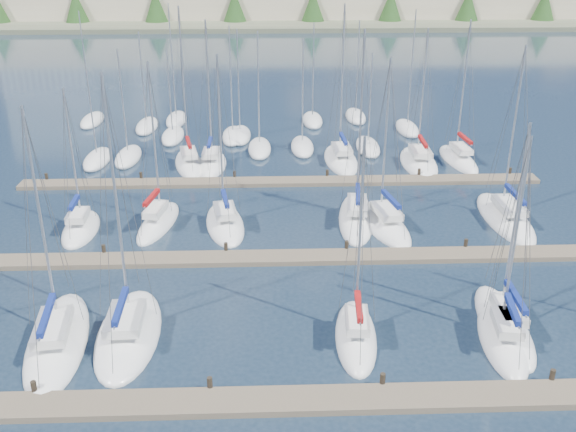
{
  "coord_description": "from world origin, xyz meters",
  "views": [
    {
      "loc": [
        -1.25,
        -21.09,
        19.46
      ],
      "look_at": [
        0.0,
        14.0,
        4.0
      ],
      "focal_mm": 40.0,
      "sensor_mm": 36.0,
      "label": 1
    }
  ],
  "objects_px": {
    "sailboat_k": "(356,217)",
    "sailboat_j": "(225,224)",
    "sailboat_m": "(505,218)",
    "sailboat_f": "(504,324)",
    "sailboat_b": "(57,341)",
    "sailboat_d": "(356,336)",
    "sailboat_r": "(458,159)",
    "sailboat_o": "(212,164)",
    "sailboat_p": "(341,159)",
    "sailboat_h": "(81,229)",
    "sailboat_n": "(189,163)",
    "sailboat_q": "(419,162)",
    "sailboat_l": "(384,224)",
    "sailboat_e": "(503,338)",
    "sailboat_i": "(158,222)",
    "sailboat_c": "(129,333)"
  },
  "relations": [
    {
      "from": "sailboat_i",
      "to": "sailboat_k",
      "type": "distance_m",
      "value": 14.6
    },
    {
      "from": "sailboat_n",
      "to": "sailboat_j",
      "type": "bearing_deg",
      "value": -84.64
    },
    {
      "from": "sailboat_o",
      "to": "sailboat_m",
      "type": "bearing_deg",
      "value": -29.26
    },
    {
      "from": "sailboat_h",
      "to": "sailboat_m",
      "type": "distance_m",
      "value": 31.02
    },
    {
      "from": "sailboat_i",
      "to": "sailboat_o",
      "type": "distance_m",
      "value": 13.28
    },
    {
      "from": "sailboat_p",
      "to": "sailboat_f",
      "type": "bearing_deg",
      "value": -80.3
    },
    {
      "from": "sailboat_m",
      "to": "sailboat_o",
      "type": "bearing_deg",
      "value": 150.52
    },
    {
      "from": "sailboat_i",
      "to": "sailboat_m",
      "type": "distance_m",
      "value": 25.63
    },
    {
      "from": "sailboat_l",
      "to": "sailboat_r",
      "type": "relative_size",
      "value": 0.94
    },
    {
      "from": "sailboat_r",
      "to": "sailboat_h",
      "type": "bearing_deg",
      "value": -159.47
    },
    {
      "from": "sailboat_i",
      "to": "sailboat_l",
      "type": "relative_size",
      "value": 0.98
    },
    {
      "from": "sailboat_p",
      "to": "sailboat_h",
      "type": "bearing_deg",
      "value": -145.99
    },
    {
      "from": "sailboat_b",
      "to": "sailboat_d",
      "type": "distance_m",
      "value": 15.51
    },
    {
      "from": "sailboat_i",
      "to": "sailboat_f",
      "type": "height_order",
      "value": "sailboat_i"
    },
    {
      "from": "sailboat_i",
      "to": "sailboat_e",
      "type": "xyz_separation_m",
      "value": [
        20.13,
        -15.39,
        -0.01
      ]
    },
    {
      "from": "sailboat_k",
      "to": "sailboat_m",
      "type": "bearing_deg",
      "value": 4.64
    },
    {
      "from": "sailboat_b",
      "to": "sailboat_e",
      "type": "relative_size",
      "value": 1.12
    },
    {
      "from": "sailboat_r",
      "to": "sailboat_j",
      "type": "bearing_deg",
      "value": -150.78
    },
    {
      "from": "sailboat_r",
      "to": "sailboat_l",
      "type": "bearing_deg",
      "value": -127.75
    },
    {
      "from": "sailboat_p",
      "to": "sailboat_e",
      "type": "bearing_deg",
      "value": -81.76
    },
    {
      "from": "sailboat_l",
      "to": "sailboat_j",
      "type": "height_order",
      "value": "sailboat_j"
    },
    {
      "from": "sailboat_i",
      "to": "sailboat_q",
      "type": "distance_m",
      "value": 25.45
    },
    {
      "from": "sailboat_n",
      "to": "sailboat_j",
      "type": "height_order",
      "value": "sailboat_n"
    },
    {
      "from": "sailboat_e",
      "to": "sailboat_j",
      "type": "distance_m",
      "value": 21.41
    },
    {
      "from": "sailboat_o",
      "to": "sailboat_p",
      "type": "relative_size",
      "value": 0.92
    },
    {
      "from": "sailboat_q",
      "to": "sailboat_r",
      "type": "xyz_separation_m",
      "value": [
        3.91,
        0.69,
        0.02
      ]
    },
    {
      "from": "sailboat_m",
      "to": "sailboat_f",
      "type": "bearing_deg",
      "value": -109.25
    },
    {
      "from": "sailboat_i",
      "to": "sailboat_o",
      "type": "height_order",
      "value": "sailboat_o"
    },
    {
      "from": "sailboat_o",
      "to": "sailboat_r",
      "type": "height_order",
      "value": "sailboat_o"
    },
    {
      "from": "sailboat_m",
      "to": "sailboat_f",
      "type": "xyz_separation_m",
      "value": [
        -4.99,
        -14.05,
        0.01
      ]
    },
    {
      "from": "sailboat_h",
      "to": "sailboat_n",
      "type": "distance_m",
      "value": 15.3
    },
    {
      "from": "sailboat_m",
      "to": "sailboat_n",
      "type": "bearing_deg",
      "value": 152.39
    },
    {
      "from": "sailboat_k",
      "to": "sailboat_r",
      "type": "relative_size",
      "value": 1.07
    },
    {
      "from": "sailboat_k",
      "to": "sailboat_j",
      "type": "bearing_deg",
      "value": -167.57
    },
    {
      "from": "sailboat_d",
      "to": "sailboat_e",
      "type": "relative_size",
      "value": 0.99
    },
    {
      "from": "sailboat_b",
      "to": "sailboat_f",
      "type": "height_order",
      "value": "sailboat_b"
    },
    {
      "from": "sailboat_m",
      "to": "sailboat_r",
      "type": "xyz_separation_m",
      "value": [
        0.29,
        13.49,
        0.02
      ]
    },
    {
      "from": "sailboat_b",
      "to": "sailboat_l",
      "type": "relative_size",
      "value": 1.03
    },
    {
      "from": "sailboat_i",
      "to": "sailboat_c",
      "type": "distance_m",
      "value": 14.2
    },
    {
      "from": "sailboat_i",
      "to": "sailboat_l",
      "type": "distance_m",
      "value": 16.44
    },
    {
      "from": "sailboat_k",
      "to": "sailboat_c",
      "type": "bearing_deg",
      "value": -126.34
    },
    {
      "from": "sailboat_q",
      "to": "sailboat_o",
      "type": "height_order",
      "value": "sailboat_o"
    },
    {
      "from": "sailboat_e",
      "to": "sailboat_m",
      "type": "bearing_deg",
      "value": 78.45
    },
    {
      "from": "sailboat_b",
      "to": "sailboat_h",
      "type": "relative_size",
      "value": 1.2
    },
    {
      "from": "sailboat_m",
      "to": "sailboat_q",
      "type": "bearing_deg",
      "value": 106.07
    },
    {
      "from": "sailboat_f",
      "to": "sailboat_l",
      "type": "bearing_deg",
      "value": 110.45
    },
    {
      "from": "sailboat_m",
      "to": "sailboat_p",
      "type": "bearing_deg",
      "value": 128.04
    },
    {
      "from": "sailboat_n",
      "to": "sailboat_p",
      "type": "bearing_deg",
      "value": -8.31
    },
    {
      "from": "sailboat_k",
      "to": "sailboat_f",
      "type": "xyz_separation_m",
      "value": [
        6.04,
        -14.58,
        -0.0
      ]
    },
    {
      "from": "sailboat_i",
      "to": "sailboat_d",
      "type": "height_order",
      "value": "sailboat_i"
    }
  ]
}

